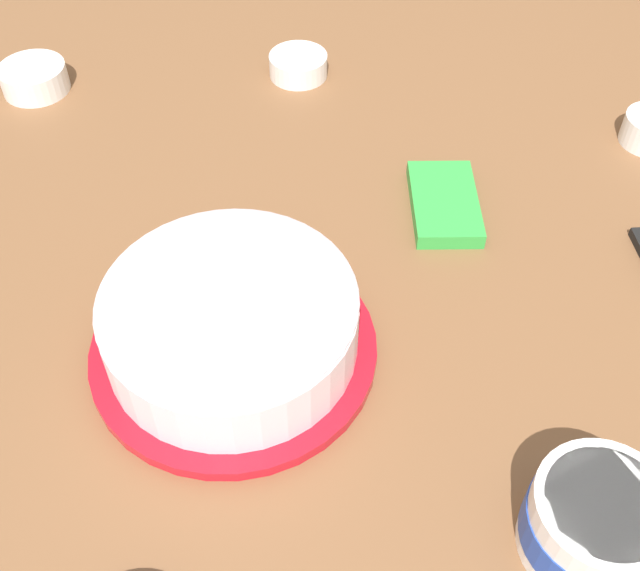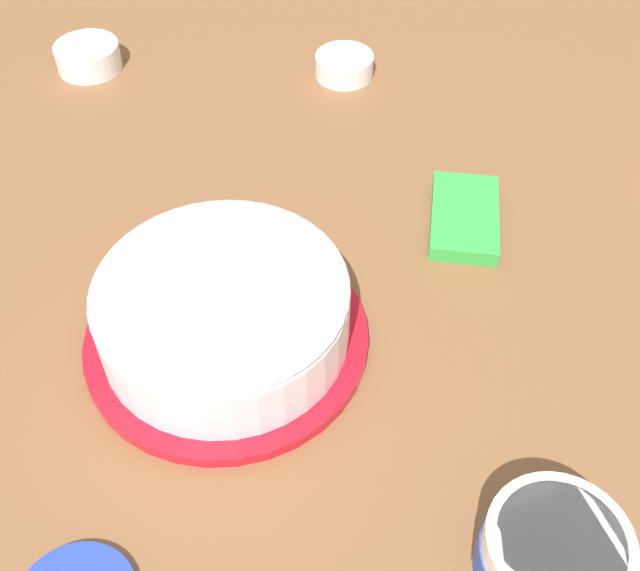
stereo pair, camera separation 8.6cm
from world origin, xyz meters
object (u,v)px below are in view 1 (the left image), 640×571
Objects in this scene: frosted_cake at (231,324)px; sprinkle_bowl_rainbow at (298,65)px; sprinkle_bowl_orange at (34,78)px; candy_box_lower at (444,203)px; frosting_tub at (595,523)px.

frosted_cake reaches higher than sprinkle_bowl_rainbow.
sprinkle_bowl_orange is 0.68× the size of candy_box_lower.
frosted_cake is at bearing 168.12° from sprinkle_bowl_rainbow.
frosted_cake is 2.14× the size of candy_box_lower.
frosting_tub is at bearing -170.66° from candy_box_lower.
frosting_tub reaches higher than candy_box_lower.
frosting_tub is at bearing -128.74° from frosted_cake.
frosting_tub is 0.85× the size of candy_box_lower.
frosted_cake is 2.51× the size of frosting_tub.
frosting_tub is 0.45m from candy_box_lower.
sprinkle_bowl_rainbow is (0.53, -0.11, -0.03)m from frosted_cake.
frosted_cake is at bearing 51.26° from frosting_tub.
frosted_cake reaches higher than frosting_tub.
sprinkle_bowl_rainbow is at bearing -11.88° from frosted_cake.
candy_box_lower is (0.20, -0.27, -0.04)m from frosted_cake.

